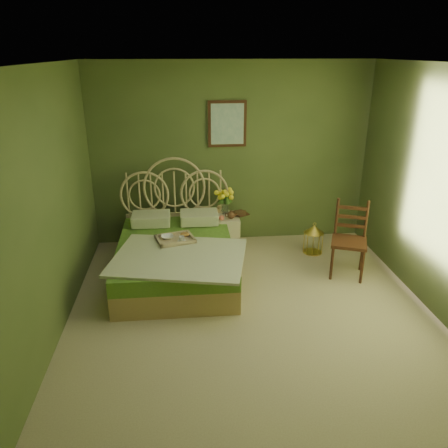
{
  "coord_description": "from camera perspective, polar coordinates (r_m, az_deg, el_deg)",
  "views": [
    {
      "loc": [
        -0.7,
        -3.92,
        2.71
      ],
      "look_at": [
        -0.22,
        1.0,
        0.74
      ],
      "focal_mm": 35.0,
      "sensor_mm": 36.0,
      "label": 1
    }
  ],
  "objects": [
    {
      "name": "nightstand",
      "position": [
        6.3,
        -0.15,
        -0.28
      ],
      "size": [
        0.46,
        0.47,
        0.93
      ],
      "color": "beige",
      "rests_on": "floor"
    },
    {
      "name": "birdcage",
      "position": [
        6.35,
        11.59,
        -1.98
      ],
      "size": [
        0.27,
        0.27,
        0.41
      ],
      "rotation": [
        0.0,
        0.0,
        0.02
      ],
      "color": "gold",
      "rests_on": "floor"
    },
    {
      "name": "floor",
      "position": [
        4.82,
        3.88,
        -12.52
      ],
      "size": [
        4.5,
        4.5,
        0.0
      ],
      "primitive_type": "plane",
      "color": "tan",
      "rests_on": "ground"
    },
    {
      "name": "bed",
      "position": [
        5.6,
        -6.3,
        -3.95
      ],
      "size": [
        1.69,
        2.14,
        1.32
      ],
      "color": "tan",
      "rests_on": "floor"
    },
    {
      "name": "cereal_bowl",
      "position": [
        5.52,
        -7.42,
        -1.7
      ],
      "size": [
        0.18,
        0.18,
        0.04
      ],
      "primitive_type": "imported",
      "rotation": [
        0.0,
        0.0,
        0.14
      ],
      "color": "white",
      "rests_on": "bed"
    },
    {
      "name": "wall_left",
      "position": [
        4.36,
        -22.53,
        1.18
      ],
      "size": [
        0.0,
        4.5,
        4.5
      ],
      "primitive_type": "plane",
      "rotation": [
        1.57,
        0.0,
        1.57
      ],
      "color": "#596736",
      "rests_on": "floor"
    },
    {
      "name": "book_upper",
      "position": [
        6.26,
        1.43,
        1.41
      ],
      "size": [
        0.19,
        0.24,
        0.02
      ],
      "primitive_type": "imported",
      "rotation": [
        0.0,
        0.0,
        -0.15
      ],
      "color": "#472819",
      "rests_on": "nightstand"
    },
    {
      "name": "wall_back",
      "position": [
        6.37,
        0.91,
        8.98
      ],
      "size": [
        4.0,
        0.0,
        4.0
      ],
      "primitive_type": "plane",
      "rotation": [
        1.57,
        0.0,
        0.0
      ],
      "color": "#596736",
      "rests_on": "floor"
    },
    {
      "name": "ceiling",
      "position": [
        3.98,
        4.88,
        20.1
      ],
      "size": [
        4.5,
        4.5,
        0.0
      ],
      "primitive_type": "plane",
      "rotation": [
        3.14,
        0.0,
        0.0
      ],
      "color": "silver",
      "rests_on": "wall_back"
    },
    {
      "name": "chair",
      "position": [
        5.76,
        15.82,
        -1.27
      ],
      "size": [
        0.55,
        0.55,
        0.97
      ],
      "rotation": [
        0.0,
        0.0,
        -0.37
      ],
      "color": "#351D0E",
      "rests_on": "floor"
    },
    {
      "name": "wall_art",
      "position": [
        6.25,
        0.43,
        12.94
      ],
      "size": [
        0.54,
        0.04,
        0.64
      ],
      "color": "#351D0E",
      "rests_on": "wall_back"
    },
    {
      "name": "book_lower",
      "position": [
        6.26,
        1.43,
        1.25
      ],
      "size": [
        0.26,
        0.29,
        0.02
      ],
      "primitive_type": "imported",
      "rotation": [
        0.0,
        0.0,
        0.4
      ],
      "color": "#381E0F",
      "rests_on": "nightstand"
    },
    {
      "name": "coffee_cup",
      "position": [
        5.41,
        -5.55,
        -1.95
      ],
      "size": [
        0.08,
        0.08,
        0.07
      ],
      "primitive_type": "imported",
      "rotation": [
        0.0,
        0.0,
        0.18
      ],
      "color": "white",
      "rests_on": "bed"
    }
  ]
}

